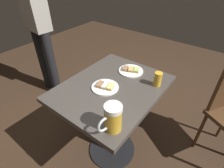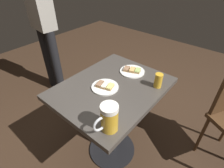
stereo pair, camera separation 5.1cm
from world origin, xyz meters
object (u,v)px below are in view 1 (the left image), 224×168
plate_far (131,70)px  beer_glass_small (158,79)px  beer_mug (112,118)px  patron_standing (37,24)px  plate_near (105,87)px

plate_far → beer_glass_small: 0.26m
beer_glass_small → beer_mug: bearing=178.1°
beer_mug → plate_far: bearing=23.0°
patron_standing → plate_far: bearing=5.5°
beer_glass_small → plate_far: bearing=79.8°
plate_near → beer_mug: beer_mug is taller
plate_far → patron_standing: size_ratio=0.13×
beer_mug → patron_standing: patron_standing is taller
plate_near → beer_mug: 0.38m
plate_near → beer_mug: size_ratio=1.18×
plate_near → plate_far: bearing=-5.1°
plate_near → beer_glass_small: bearing=-48.0°
plate_near → patron_standing: bearing=76.0°
patron_standing → plate_near: bearing=-8.2°
plate_far → beer_glass_small: beer_glass_small is taller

